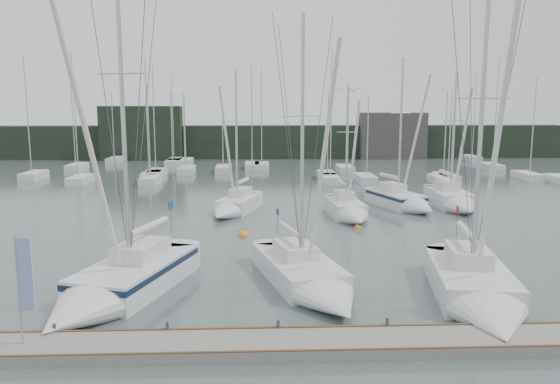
{
  "coord_description": "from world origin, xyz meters",
  "views": [
    {
      "loc": [
        -2.73,
        -22.79,
        8.48
      ],
      "look_at": [
        -1.55,
        5.0,
        3.92
      ],
      "focal_mm": 35.0,
      "sensor_mm": 36.0,
      "label": 1
    }
  ],
  "objects_px": {
    "sailboat_mid_e": "(455,202)",
    "buoy_c": "(141,232)",
    "dock_banner": "(23,281)",
    "sailboat_near_right": "(480,296)",
    "sailboat_near_center": "(313,283)",
    "buoy_a": "(243,236)",
    "sailboat_near_left": "(113,288)",
    "buoy_b": "(358,228)",
    "sailboat_mid_d": "(405,202)",
    "sailboat_mid_b": "(233,207)",
    "sailboat_mid_c": "(349,212)"
  },
  "relations": [
    {
      "from": "sailboat_mid_b",
      "to": "dock_banner",
      "type": "relative_size",
      "value": 3.11
    },
    {
      "from": "sailboat_mid_d",
      "to": "sailboat_near_left",
      "type": "bearing_deg",
      "value": -150.59
    },
    {
      "from": "sailboat_mid_b",
      "to": "sailboat_near_center",
      "type": "bearing_deg",
      "value": -59.06
    },
    {
      "from": "sailboat_near_center",
      "to": "sailboat_mid_d",
      "type": "xyz_separation_m",
      "value": [
        9.42,
        19.37,
        0.1
      ]
    },
    {
      "from": "sailboat_near_center",
      "to": "sailboat_mid_b",
      "type": "bearing_deg",
      "value": 89.08
    },
    {
      "from": "buoy_c",
      "to": "sailboat_near_right",
      "type": "bearing_deg",
      "value": -40.75
    },
    {
      "from": "sailboat_near_right",
      "to": "sailboat_mid_c",
      "type": "relative_size",
      "value": 1.4
    },
    {
      "from": "sailboat_mid_d",
      "to": "dock_banner",
      "type": "height_order",
      "value": "sailboat_mid_d"
    },
    {
      "from": "sailboat_mid_b",
      "to": "sailboat_mid_c",
      "type": "distance_m",
      "value": 8.94
    },
    {
      "from": "sailboat_mid_d",
      "to": "sailboat_mid_e",
      "type": "distance_m",
      "value": 4.04
    },
    {
      "from": "sailboat_mid_e",
      "to": "buoy_c",
      "type": "relative_size",
      "value": 18.32
    },
    {
      "from": "sailboat_near_center",
      "to": "sailboat_mid_c",
      "type": "height_order",
      "value": "sailboat_near_center"
    },
    {
      "from": "buoy_b",
      "to": "sailboat_near_right",
      "type": "bearing_deg",
      "value": -81.32
    },
    {
      "from": "dock_banner",
      "to": "sailboat_near_right",
      "type": "bearing_deg",
      "value": 18.93
    },
    {
      "from": "sailboat_near_right",
      "to": "buoy_c",
      "type": "distance_m",
      "value": 22.32
    },
    {
      "from": "sailboat_near_left",
      "to": "sailboat_near_center",
      "type": "relative_size",
      "value": 1.22
    },
    {
      "from": "buoy_b",
      "to": "buoy_c",
      "type": "bearing_deg",
      "value": -178.14
    },
    {
      "from": "sailboat_near_center",
      "to": "sailboat_mid_d",
      "type": "distance_m",
      "value": 21.54
    },
    {
      "from": "buoy_b",
      "to": "sailboat_mid_c",
      "type": "bearing_deg",
      "value": 91.74
    },
    {
      "from": "sailboat_near_right",
      "to": "buoy_a",
      "type": "xyz_separation_m",
      "value": [
        -10.08,
        13.1,
        -0.59
      ]
    },
    {
      "from": "buoy_c",
      "to": "sailboat_near_left",
      "type": "bearing_deg",
      "value": -83.28
    },
    {
      "from": "sailboat_near_center",
      "to": "sailboat_mid_d",
      "type": "relative_size",
      "value": 1.05
    },
    {
      "from": "buoy_a",
      "to": "buoy_c",
      "type": "relative_size",
      "value": 1.06
    },
    {
      "from": "sailboat_mid_c",
      "to": "buoy_c",
      "type": "height_order",
      "value": "sailboat_mid_c"
    },
    {
      "from": "sailboat_near_right",
      "to": "sailboat_mid_e",
      "type": "bearing_deg",
      "value": 82.48
    },
    {
      "from": "buoy_b",
      "to": "buoy_a",
      "type": "bearing_deg",
      "value": -166.0
    },
    {
      "from": "sailboat_mid_d",
      "to": "sailboat_near_center",
      "type": "bearing_deg",
      "value": -134.49
    },
    {
      "from": "sailboat_near_left",
      "to": "dock_banner",
      "type": "distance_m",
      "value": 5.51
    },
    {
      "from": "sailboat_near_center",
      "to": "sailboat_near_right",
      "type": "bearing_deg",
      "value": -32.81
    },
    {
      "from": "sailboat_near_left",
      "to": "sailboat_mid_d",
      "type": "height_order",
      "value": "sailboat_near_left"
    },
    {
      "from": "sailboat_near_left",
      "to": "sailboat_near_right",
      "type": "height_order",
      "value": "sailboat_near_left"
    },
    {
      "from": "sailboat_mid_b",
      "to": "sailboat_mid_d",
      "type": "bearing_deg",
      "value": 22.76
    },
    {
      "from": "sailboat_near_center",
      "to": "dock_banner",
      "type": "bearing_deg",
      "value": -166.1
    },
    {
      "from": "sailboat_near_center",
      "to": "buoy_a",
      "type": "relative_size",
      "value": 19.91
    },
    {
      "from": "sailboat_near_left",
      "to": "sailboat_mid_e",
      "type": "height_order",
      "value": "sailboat_near_left"
    },
    {
      "from": "buoy_a",
      "to": "buoy_c",
      "type": "xyz_separation_m",
      "value": [
        -6.83,
        1.46,
        0.0
      ]
    },
    {
      "from": "buoy_b",
      "to": "dock_banner",
      "type": "height_order",
      "value": "dock_banner"
    },
    {
      "from": "sailboat_mid_b",
      "to": "buoy_c",
      "type": "height_order",
      "value": "sailboat_mid_b"
    },
    {
      "from": "sailboat_mid_e",
      "to": "dock_banner",
      "type": "relative_size",
      "value": 3.1
    },
    {
      "from": "sailboat_near_left",
      "to": "sailboat_mid_e",
      "type": "bearing_deg",
      "value": 59.79
    },
    {
      "from": "buoy_c",
      "to": "dock_banner",
      "type": "distance_m",
      "value": 18.15
    },
    {
      "from": "buoy_a",
      "to": "buoy_b",
      "type": "xyz_separation_m",
      "value": [
        7.78,
        1.94,
        0.0
      ]
    },
    {
      "from": "sailboat_near_right",
      "to": "buoy_c",
      "type": "xyz_separation_m",
      "value": [
        -16.9,
        14.57,
        -0.59
      ]
    },
    {
      "from": "buoy_b",
      "to": "sailboat_mid_e",
      "type": "bearing_deg",
      "value": 35.28
    },
    {
      "from": "sailboat_near_right",
      "to": "sailboat_near_center",
      "type": "bearing_deg",
      "value": 171.75
    },
    {
      "from": "sailboat_mid_d",
      "to": "buoy_b",
      "type": "distance_m",
      "value": 8.27
    },
    {
      "from": "sailboat_mid_c",
      "to": "buoy_c",
      "type": "xyz_separation_m",
      "value": [
        -14.52,
        -3.53,
        -0.54
      ]
    },
    {
      "from": "sailboat_mid_d",
      "to": "buoy_b",
      "type": "height_order",
      "value": "sailboat_mid_d"
    },
    {
      "from": "buoy_a",
      "to": "buoy_b",
      "type": "distance_m",
      "value": 8.02
    },
    {
      "from": "sailboat_mid_c",
      "to": "dock_banner",
      "type": "xyz_separation_m",
      "value": [
        -14.6,
        -21.48,
        2.09
      ]
    }
  ]
}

